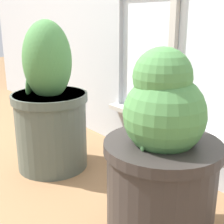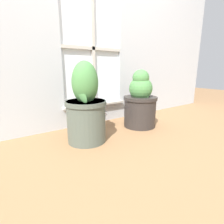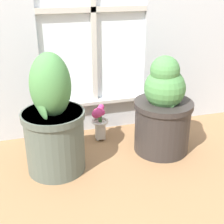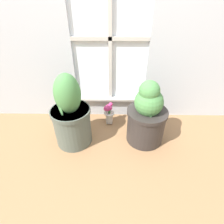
{
  "view_description": "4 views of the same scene",
  "coord_description": "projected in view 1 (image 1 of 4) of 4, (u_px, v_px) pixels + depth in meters",
  "views": [
    {
      "loc": [
        0.96,
        -0.45,
        0.72
      ],
      "look_at": [
        -0.03,
        0.33,
        0.33
      ],
      "focal_mm": 50.0,
      "sensor_mm": 36.0,
      "label": 1
    },
    {
      "loc": [
        -1.03,
        -1.14,
        0.64
      ],
      "look_at": [
        -0.0,
        0.3,
        0.2
      ],
      "focal_mm": 28.0,
      "sensor_mm": 36.0,
      "label": 2
    },
    {
      "loc": [
        -0.46,
        -1.41,
        1.08
      ],
      "look_at": [
        0.03,
        0.31,
        0.28
      ],
      "focal_mm": 50.0,
      "sensor_mm": 36.0,
      "label": 3
    },
    {
      "loc": [
        0.04,
        -1.06,
        1.24
      ],
      "look_at": [
        0.02,
        0.28,
        0.29
      ],
      "focal_mm": 28.0,
      "sensor_mm": 36.0,
      "label": 4
    }
  ],
  "objects": [
    {
      "name": "potted_plant_left",
      "position": [
        50.0,
        109.0,
        1.49
      ],
      "size": [
        0.36,
        0.36,
        0.71
      ],
      "color": "#4C564C",
      "rests_on": "ground_plane"
    },
    {
      "name": "ground_plane",
      "position": [
        49.0,
        212.0,
        1.2
      ],
      "size": [
        10.0,
        10.0,
        0.0
      ],
      "primitive_type": "plane",
      "color": "olive"
    },
    {
      "name": "flower_vase",
      "position": [
        139.0,
        145.0,
        1.44
      ],
      "size": [
        0.12,
        0.12,
        0.26
      ],
      "color": "#BCB7AD",
      "rests_on": "ground_plane"
    },
    {
      "name": "potted_plant_right",
      "position": [
        162.0,
        161.0,
        1.0
      ],
      "size": [
        0.38,
        0.38,
        0.64
      ],
      "color": "#2D2826",
      "rests_on": "ground_plane"
    }
  ]
}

